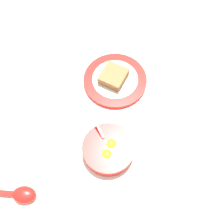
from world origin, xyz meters
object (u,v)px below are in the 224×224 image
at_px(egg_bowl, 108,149).
at_px(soup_spoon, 20,194).
at_px(toast_sandwich, 113,76).
at_px(toast_plate, 115,80).

bearing_deg(egg_bowl, soup_spoon, 24.85).
bearing_deg(soup_spoon, toast_sandwich, -127.31).
distance_m(toast_plate, soup_spoon, 0.47).
distance_m(egg_bowl, toast_sandwich, 0.26).
bearing_deg(toast_sandwich, soup_spoon, 52.69).
xyz_separation_m(egg_bowl, toast_sandwich, (-0.03, -0.25, 0.01)).
xyz_separation_m(egg_bowl, soup_spoon, (0.26, 0.12, -0.01)).
bearing_deg(toast_plate, egg_bowl, 82.38).
relative_size(toast_sandwich, soup_spoon, 0.73).
bearing_deg(toast_sandwich, egg_bowl, 83.67).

